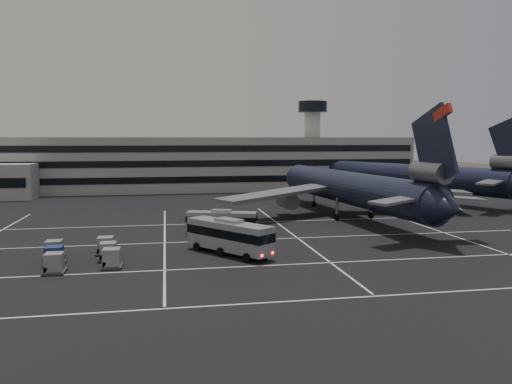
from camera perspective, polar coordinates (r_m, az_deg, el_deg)
ground at (r=63.19m, az=-4.92°, el=-6.35°), size 260.00×260.00×0.00m
lane_markings at (r=63.99m, az=-4.13°, el=-6.18°), size 90.00×55.62×0.01m
terminal at (r=132.80m, az=-9.12°, el=3.13°), size 125.00×26.00×24.00m
hills at (r=234.07m, az=-4.44°, el=-0.24°), size 352.00×180.00×44.00m
trijet_main at (r=86.91m, az=10.74°, el=0.47°), size 47.19×57.69×18.08m
trijet_far at (r=116.30m, az=17.54°, el=1.78°), size 30.40×54.86×18.08m
bus_near at (r=58.93m, az=-3.10°, el=-4.93°), size 9.50×11.32×4.27m
bus_far at (r=71.45m, az=-3.94°, el=-3.30°), size 10.31×5.31×3.56m
uld_cluster at (r=58.35m, az=-19.28°, el=-6.69°), size 9.49×10.62×2.08m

